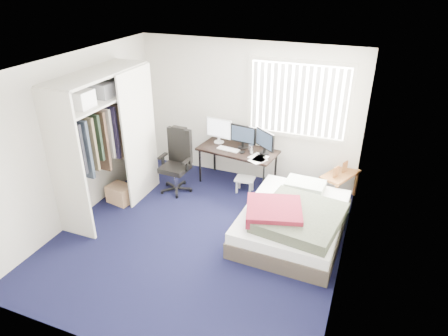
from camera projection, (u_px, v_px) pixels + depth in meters
ground at (200, 236)px, 5.90m from camera, size 4.20×4.20×0.00m
room_shell at (196, 143)px, 5.22m from camera, size 4.20×4.20×4.20m
window_assembly at (298, 100)px, 6.57m from camera, size 1.72×0.09×1.32m
closet at (104, 130)px, 6.06m from camera, size 0.64×1.84×2.22m
desk at (239, 147)px, 7.04m from camera, size 1.45×0.82×1.14m
office_chair at (177, 167)px, 6.98m from camera, size 0.56×0.56×1.13m
footstool at (245, 181)px, 6.99m from camera, size 0.34×0.28×0.27m
nightstand at (340, 177)px, 6.67m from camera, size 0.62×0.80×0.67m
bed at (293, 220)px, 5.81m from camera, size 1.49×1.94×0.63m
pine_box at (120, 194)px, 6.71m from camera, size 0.45×0.37×0.30m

